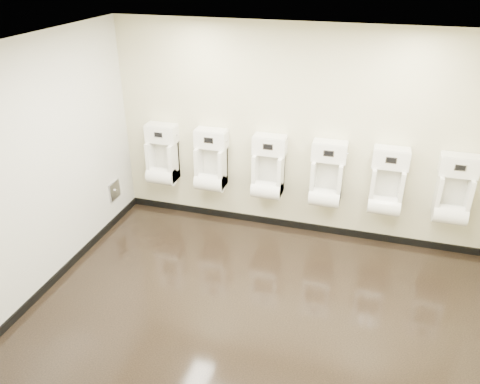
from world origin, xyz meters
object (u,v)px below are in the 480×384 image
object	(u,v)px
access_panel	(114,190)
urinal_0	(162,159)
urinal_2	(268,172)
urinal_5	(453,194)
urinal_3	(327,179)
urinal_4	(387,186)
urinal_1	(211,165)

from	to	relation	value
access_panel	urinal_0	distance (m)	0.81
urinal_2	urinal_5	xyz separation A→B (m)	(2.31, 0.00, 0.00)
urinal_0	urinal_3	distance (m)	2.32
urinal_4	urinal_3	bearing A→B (deg)	180.00
urinal_4	urinal_0	bearing A→B (deg)	180.00
urinal_3	urinal_5	size ratio (longest dim) A/B	1.00
urinal_3	urinal_4	bearing A→B (deg)	0.00
urinal_2	urinal_5	distance (m)	2.31
access_panel	urinal_5	distance (m)	4.48
urinal_0	urinal_5	bearing A→B (deg)	0.00
urinal_3	urinal_4	size ratio (longest dim) A/B	1.00
urinal_0	urinal_5	distance (m)	3.85
access_panel	urinal_2	distance (m)	2.21
urinal_1	urinal_5	size ratio (longest dim) A/B	1.00
urinal_2	urinal_3	bearing A→B (deg)	0.00
urinal_1	urinal_4	distance (m)	2.34
access_panel	urinal_1	xyz separation A→B (m)	(1.32, 0.40, 0.39)
urinal_2	urinal_5	world-z (taller)	same
urinal_3	urinal_5	xyz separation A→B (m)	(1.53, 0.00, 0.00)
access_panel	urinal_3	world-z (taller)	urinal_3
access_panel	urinal_3	distance (m)	2.97
urinal_1	urinal_3	world-z (taller)	same
urinal_4	urinal_5	bearing A→B (deg)	0.00
urinal_1	urinal_4	world-z (taller)	same
urinal_0	urinal_4	distance (m)	3.08
urinal_3	urinal_5	world-z (taller)	same
urinal_0	urinal_2	bearing A→B (deg)	0.00
access_panel	urinal_0	world-z (taller)	urinal_0
access_panel	urinal_0	size ratio (longest dim) A/B	0.30
urinal_0	urinal_3	world-z (taller)	same
urinal_0	urinal_4	bearing A→B (deg)	0.00
urinal_0	urinal_3	xyz separation A→B (m)	(2.32, 0.00, 0.00)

